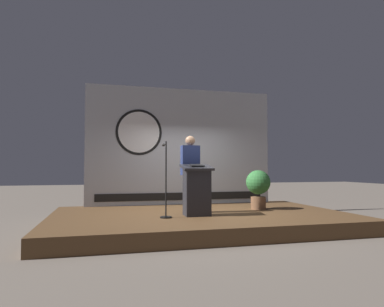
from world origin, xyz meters
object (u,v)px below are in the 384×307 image
at_px(podium, 197,190).
at_px(speaker_person, 190,173).
at_px(microphone_stand, 166,191).
at_px(potted_plant, 258,186).

relative_size(podium, speaker_person, 0.63).
distance_m(podium, microphone_stand, 0.69).
bearing_deg(speaker_person, potted_plant, 6.59).
relative_size(podium, potted_plant, 1.15).
xyz_separation_m(speaker_person, microphone_stand, (-0.66, -0.59, -0.34)).
bearing_deg(microphone_stand, podium, 9.00).
bearing_deg(potted_plant, speaker_person, -173.41).
xyz_separation_m(podium, potted_plant, (1.73, 0.68, 0.04)).
xyz_separation_m(speaker_person, potted_plant, (1.75, 0.20, -0.31)).
bearing_deg(speaker_person, podium, -87.48).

